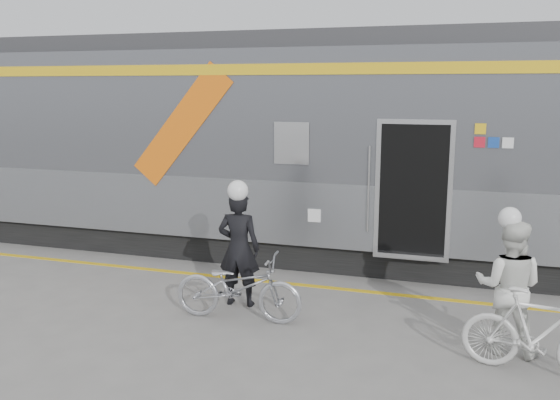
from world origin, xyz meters
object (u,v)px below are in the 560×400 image
at_px(bicycle_left, 238,287).
at_px(man, 239,248).
at_px(bicycle_right, 539,333).
at_px(woman, 509,287).

bearing_deg(bicycle_left, man, 16.49).
bearing_deg(bicycle_left, bicycle_right, -101.10).
xyz_separation_m(bicycle_left, woman, (3.46, 0.05, 0.35)).
distance_m(man, woman, 3.69).
bearing_deg(bicycle_right, woman, 37.35).
xyz_separation_m(man, bicycle_left, (0.20, -0.55, -0.38)).
distance_m(bicycle_left, woman, 3.48).
xyz_separation_m(man, woman, (3.66, -0.50, -0.04)).
height_order(woman, bicycle_right, woman).
bearing_deg(bicycle_left, woman, -92.69).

